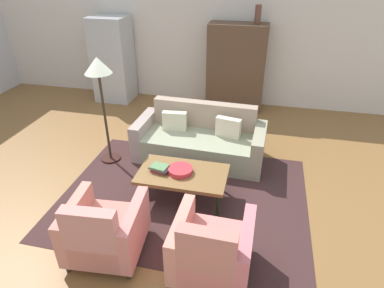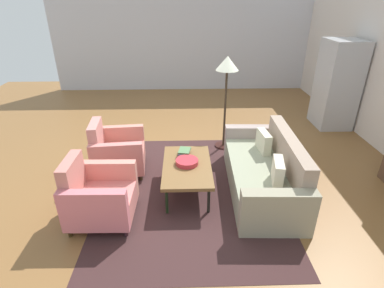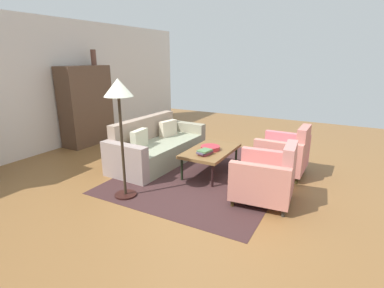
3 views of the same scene
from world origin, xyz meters
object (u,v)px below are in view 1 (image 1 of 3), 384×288
object	(u,v)px
couch	(200,140)
fruit_bowl	(180,170)
cabinet	(236,68)
floor_lamp	(99,76)
armchair_left	(104,233)
book_stack	(160,168)
armchair_right	(211,252)
refrigerator	(113,60)
vase_tall	(258,14)
coffee_table	(183,175)

from	to	relation	value
couch	fruit_bowl	xyz separation A→B (m)	(-0.03, -1.19, 0.18)
cabinet	floor_lamp	world-z (taller)	cabinet
fruit_bowl	cabinet	bearing A→B (deg)	84.05
couch	armchair_left	bearing A→B (deg)	77.81
book_stack	floor_lamp	xyz separation A→B (m)	(-1.12, 0.76, 0.96)
cabinet	armchair_left	bearing A→B (deg)	-101.42
armchair_right	refrigerator	bearing A→B (deg)	125.59
couch	floor_lamp	size ratio (longest dim) A/B	1.24
fruit_bowl	vase_tall	size ratio (longest dim) A/B	0.94
coffee_table	book_stack	bearing A→B (deg)	-173.94
vase_tall	armchair_left	bearing A→B (deg)	-105.63
couch	book_stack	distance (m)	1.27
armchair_right	cabinet	size ratio (longest dim) A/B	0.49
couch	fruit_bowl	bearing A→B (deg)	90.45
armchair_right	cabinet	world-z (taller)	cabinet
couch	vase_tall	xyz separation A→B (m)	(0.67, 2.17, 1.69)
armchair_left	floor_lamp	world-z (taller)	floor_lamp
book_stack	vase_tall	distance (m)	3.83
armchair_right	book_stack	distance (m)	1.46
coffee_table	floor_lamp	distance (m)	1.92
floor_lamp	fruit_bowl	bearing A→B (deg)	-27.30
coffee_table	vase_tall	size ratio (longest dim) A/B	3.41
vase_tall	refrigerator	distance (m)	3.29
book_stack	vase_tall	world-z (taller)	vase_tall
coffee_table	floor_lamp	size ratio (longest dim) A/B	0.70
armchair_right	cabinet	xyz separation A→B (m)	(-0.28, 4.52, 0.56)
fruit_bowl	book_stack	distance (m)	0.28
armchair_left	floor_lamp	bearing A→B (deg)	108.83
book_stack	refrigerator	xyz separation A→B (m)	(-2.13, 3.29, 0.44)
armchair_left	fruit_bowl	bearing A→B (deg)	59.09
vase_tall	fruit_bowl	bearing A→B (deg)	-101.79
book_stack	floor_lamp	world-z (taller)	floor_lamp
fruit_bowl	vase_tall	xyz separation A→B (m)	(0.70, 3.35, 1.50)
armchair_left	vase_tall	xyz separation A→B (m)	(1.26, 4.52, 1.63)
book_stack	floor_lamp	distance (m)	1.66
armchair_left	book_stack	world-z (taller)	armchair_left
armchair_left	vase_tall	world-z (taller)	vase_tall
book_stack	cabinet	world-z (taller)	cabinet
book_stack	refrigerator	bearing A→B (deg)	122.97
cabinet	refrigerator	world-z (taller)	refrigerator
coffee_table	book_stack	distance (m)	0.32
refrigerator	floor_lamp	size ratio (longest dim) A/B	1.08
armchair_right	refrigerator	xyz separation A→B (m)	(-3.04, 4.42, 0.58)
armchair_left	fruit_bowl	size ratio (longest dim) A/B	2.65
cabinet	vase_tall	size ratio (longest dim) A/B	5.11
armchair_left	armchair_right	xyz separation A→B (m)	(1.19, -0.00, 0.00)
coffee_table	armchair_left	bearing A→B (deg)	-117.00
fruit_bowl	floor_lamp	distance (m)	1.85
fruit_bowl	armchair_right	bearing A→B (deg)	-61.66
couch	coffee_table	size ratio (longest dim) A/B	1.78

